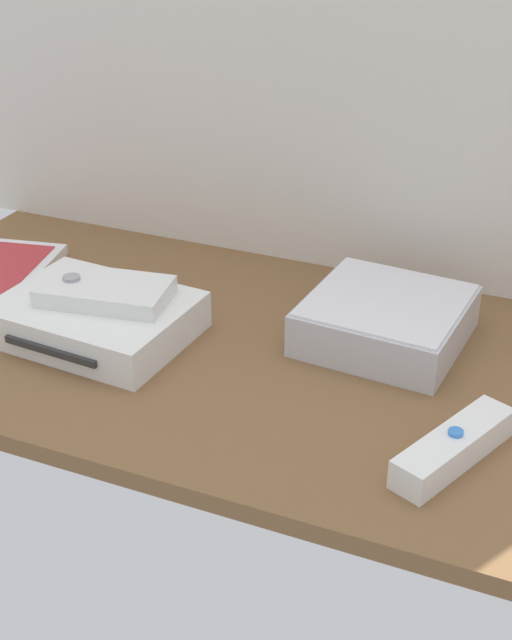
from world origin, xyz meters
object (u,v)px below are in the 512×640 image
mini_computer (386,320)px  remote_wand (454,447)px  game_console (96,318)px  remote_classic_pad (105,291)px

mini_computer → remote_wand: (11.86, -18.88, -1.13)cm
game_console → mini_computer: (30.62, 11.81, 0.44)cm
game_console → remote_classic_pad: size_ratio=1.43×
game_console → mini_computer: mini_computer is taller
game_console → remote_classic_pad: bearing=48.9°
mini_computer → remote_classic_pad: size_ratio=1.18×
remote_wand → remote_classic_pad: 42.49cm
mini_computer → game_console: bearing=-158.9°
remote_classic_pad → remote_wand: bearing=-19.7°
game_console → remote_wand: size_ratio=1.47×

